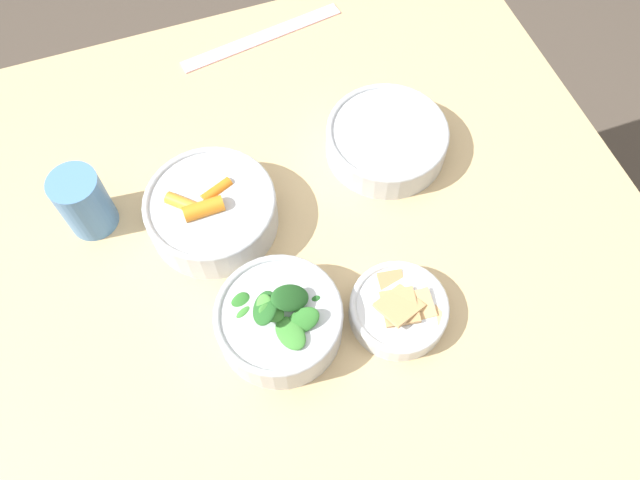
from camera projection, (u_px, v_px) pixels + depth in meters
ground_plane at (314, 370)px, 1.62m from camera, size 10.00×10.00×0.00m
dining_table at (312, 264)px, 1.05m from camera, size 1.03×0.99×0.75m
bowl_carrots at (212, 211)px, 0.93m from camera, size 0.19×0.19×0.08m
bowl_greens at (279, 320)px, 0.84m from camera, size 0.17×0.17×0.11m
bowl_beans_hotdog at (386, 140)px, 1.00m from camera, size 0.19×0.19×0.05m
bowl_cookies at (399, 309)px, 0.87m from camera, size 0.14×0.14×0.05m
ruler at (262, 37)px, 1.14m from camera, size 0.31×0.08×0.00m
cup at (84, 202)px, 0.91m from camera, size 0.07×0.07×0.11m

